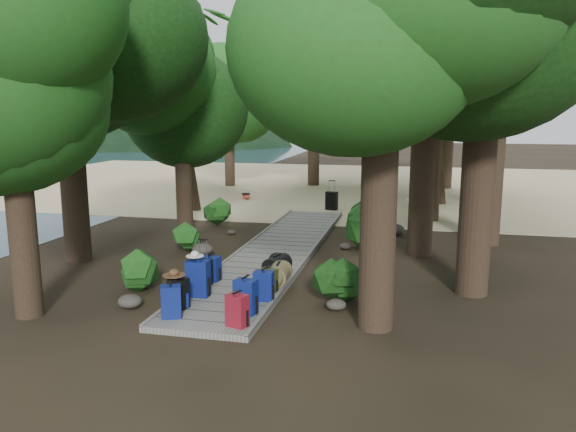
% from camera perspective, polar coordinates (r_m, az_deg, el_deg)
% --- Properties ---
extents(ground, '(120.00, 120.00, 0.00)m').
position_cam_1_polar(ground, '(14.49, -2.08, -4.78)').
color(ground, '#312518').
rests_on(ground, ground).
extents(sand_beach, '(40.00, 22.00, 0.02)m').
position_cam_1_polar(sand_beach, '(29.96, 5.87, 3.16)').
color(sand_beach, tan).
rests_on(sand_beach, ground).
extents(distant_hill, '(32.00, 16.00, 12.00)m').
position_cam_1_polar(distant_hill, '(75.50, -22.57, 6.83)').
color(distant_hill, black).
rests_on(distant_hill, ground).
extents(boardwalk, '(2.00, 12.00, 0.12)m').
position_cam_1_polar(boardwalk, '(15.41, -1.11, -3.61)').
color(boardwalk, gray).
rests_on(boardwalk, ground).
extents(backpack_left_a, '(0.43, 0.37, 0.67)m').
position_cam_1_polar(backpack_left_a, '(10.53, -11.79, -8.35)').
color(backpack_left_a, navy).
rests_on(backpack_left_a, boardwalk).
extents(backpack_left_b, '(0.40, 0.31, 0.65)m').
position_cam_1_polar(backpack_left_b, '(11.00, -11.06, -7.54)').
color(backpack_left_b, black).
rests_on(backpack_left_b, boardwalk).
extents(backpack_left_c, '(0.45, 0.33, 0.82)m').
position_cam_1_polar(backpack_left_c, '(11.61, -9.11, -6.07)').
color(backpack_left_c, navy).
rests_on(backpack_left_c, boardwalk).
extents(backpack_left_d, '(0.43, 0.33, 0.60)m').
position_cam_1_polar(backpack_left_d, '(12.65, -7.83, -5.17)').
color(backpack_left_d, navy).
rests_on(backpack_left_d, boardwalk).
extents(backpack_right_a, '(0.42, 0.35, 0.64)m').
position_cam_1_polar(backpack_right_a, '(9.97, -5.18, -9.37)').
color(backpack_right_a, maroon).
rests_on(backpack_right_a, boardwalk).
extents(backpack_right_b, '(0.44, 0.34, 0.72)m').
position_cam_1_polar(backpack_right_b, '(10.54, -4.32, -7.99)').
color(backpack_right_b, navy).
rests_on(backpack_right_b, boardwalk).
extents(backpack_right_c, '(0.39, 0.29, 0.66)m').
position_cam_1_polar(backpack_right_c, '(11.25, -2.50, -6.94)').
color(backpack_right_c, navy).
rests_on(backpack_right_c, boardwalk).
extents(backpack_right_d, '(0.41, 0.35, 0.54)m').
position_cam_1_polar(backpack_right_d, '(11.79, -2.01, -6.40)').
color(backpack_right_d, '#333E17').
rests_on(backpack_right_d, boardwalk).
extents(duffel_right_khaki, '(0.49, 0.70, 0.45)m').
position_cam_1_polar(duffel_right_khaki, '(12.29, -0.98, -5.91)').
color(duffel_right_khaki, olive).
rests_on(duffel_right_khaki, boardwalk).
extents(duffel_right_black, '(0.61, 0.78, 0.44)m').
position_cam_1_polar(duffel_right_black, '(13.01, -1.12, -5.00)').
color(duffel_right_black, black).
rests_on(duffel_right_black, boardwalk).
extents(suitcase_on_boardwalk, '(0.37, 0.23, 0.55)m').
position_cam_1_polar(suitcase_on_boardwalk, '(12.41, -8.56, -5.62)').
color(suitcase_on_boardwalk, black).
rests_on(suitcase_on_boardwalk, boardwalk).
extents(lone_suitcase_on_sand, '(0.49, 0.35, 0.71)m').
position_cam_1_polar(lone_suitcase_on_sand, '(22.17, 4.46, 1.55)').
color(lone_suitcase_on_sand, black).
rests_on(lone_suitcase_on_sand, sand_beach).
extents(hat_brown, '(0.43, 0.43, 0.13)m').
position_cam_1_polar(hat_brown, '(10.89, -11.52, -5.60)').
color(hat_brown, '#51351E').
rests_on(hat_brown, backpack_left_b).
extents(hat_white, '(0.36, 0.36, 0.12)m').
position_cam_1_polar(hat_white, '(11.54, -9.45, -3.76)').
color(hat_white, silver).
rests_on(hat_white, backpack_left_c).
extents(kayak, '(1.61, 2.90, 0.29)m').
position_cam_1_polar(kayak, '(25.19, -4.29, 2.15)').
color(kayak, red).
rests_on(kayak, sand_beach).
extents(sun_lounger, '(0.96, 2.08, 0.64)m').
position_cam_1_polar(sun_lounger, '(23.46, 12.97, 1.73)').
color(sun_lounger, silver).
rests_on(sun_lounger, sand_beach).
extents(tree_right_a, '(5.41, 5.41, 9.01)m').
position_cam_1_polar(tree_right_a, '(9.72, 9.60, 14.42)').
color(tree_right_a, black).
rests_on(tree_right_a, ground).
extents(tree_right_b, '(5.45, 5.45, 9.73)m').
position_cam_1_polar(tree_right_b, '(12.18, 19.42, 14.86)').
color(tree_right_b, black).
rests_on(tree_right_b, ground).
extents(tree_right_c, '(5.46, 5.46, 9.46)m').
position_cam_1_polar(tree_right_c, '(15.28, 13.92, 13.63)').
color(tree_right_c, black).
rests_on(tree_right_c, ground).
extents(tree_right_d, '(5.63, 5.63, 10.33)m').
position_cam_1_polar(tree_right_d, '(17.16, 20.55, 14.37)').
color(tree_right_d, black).
rests_on(tree_right_d, ground).
extents(tree_right_e, '(4.35, 4.35, 7.84)m').
position_cam_1_polar(tree_right_e, '(20.34, 14.78, 10.46)').
color(tree_right_e, black).
rests_on(tree_right_e, ground).
extents(tree_right_f, '(5.84, 5.84, 10.43)m').
position_cam_1_polar(tree_right_f, '(23.75, 20.23, 13.26)').
color(tree_right_f, black).
rests_on(tree_right_f, ground).
extents(tree_left_a, '(4.42, 4.42, 7.36)m').
position_cam_1_polar(tree_left_a, '(11.30, -26.17, 8.75)').
color(tree_left_a, black).
rests_on(tree_left_a, ground).
extents(tree_left_b, '(5.28, 5.28, 9.51)m').
position_cam_1_polar(tree_left_b, '(15.32, -21.63, 13.29)').
color(tree_left_b, black).
rests_on(tree_left_b, ground).
extents(tree_left_c, '(4.30, 4.30, 7.47)m').
position_cam_1_polar(tree_left_c, '(18.03, -10.77, 10.07)').
color(tree_left_c, black).
rests_on(tree_left_c, ground).
extents(tree_back_a, '(4.98, 4.98, 8.62)m').
position_cam_1_polar(tree_back_a, '(29.48, 2.67, 11.47)').
color(tree_back_a, black).
rests_on(tree_back_a, ground).
extents(tree_back_b, '(5.83, 5.83, 10.40)m').
position_cam_1_polar(tree_back_b, '(29.68, 8.79, 13.07)').
color(tree_back_b, black).
rests_on(tree_back_b, ground).
extents(tree_back_c, '(5.05, 5.05, 9.09)m').
position_cam_1_polar(tree_back_c, '(29.40, 16.08, 11.54)').
color(tree_back_c, black).
rests_on(tree_back_c, ground).
extents(tree_back_d, '(4.43, 4.43, 7.39)m').
position_cam_1_polar(tree_back_d, '(29.39, -6.03, 10.22)').
color(tree_back_d, black).
rests_on(tree_back_d, ground).
extents(palm_right_a, '(4.38, 4.38, 7.47)m').
position_cam_1_polar(palm_right_a, '(19.19, 10.71, 10.09)').
color(palm_right_a, '#134011').
rests_on(palm_right_a, ground).
extents(palm_right_b, '(4.33, 4.33, 8.36)m').
position_cam_1_polar(palm_right_b, '(24.41, 15.77, 10.98)').
color(palm_right_b, '#134011').
rests_on(palm_right_b, ground).
extents(palm_right_c, '(4.15, 4.15, 6.60)m').
position_cam_1_polar(palm_right_c, '(25.36, 10.84, 9.16)').
color(palm_right_c, '#134011').
rests_on(palm_right_c, ground).
extents(palm_left_a, '(4.66, 4.66, 7.42)m').
position_cam_1_polar(palm_left_a, '(22.06, -10.23, 10.07)').
color(palm_left_a, '#134011').
rests_on(palm_left_a, ground).
extents(rock_left_a, '(0.49, 0.44, 0.27)m').
position_cam_1_polar(rock_left_a, '(11.65, -15.76, -8.34)').
color(rock_left_a, '#4C473F').
rests_on(rock_left_a, ground).
extents(rock_left_b, '(0.34, 0.30, 0.18)m').
position_cam_1_polar(rock_left_b, '(14.01, -15.49, -5.31)').
color(rock_left_b, '#4C473F').
rests_on(rock_left_b, ground).
extents(rock_left_c, '(0.58, 0.52, 0.32)m').
position_cam_1_polar(rock_left_c, '(15.41, -8.68, -3.35)').
color(rock_left_c, '#4C473F').
rests_on(rock_left_c, ground).
extents(rock_left_d, '(0.26, 0.23, 0.14)m').
position_cam_1_polar(rock_left_d, '(17.85, -5.77, -1.66)').
color(rock_left_d, '#4C473F').
rests_on(rock_left_d, ground).
extents(rock_right_a, '(0.40, 0.36, 0.22)m').
position_cam_1_polar(rock_right_a, '(11.15, 4.90, -8.96)').
color(rock_right_a, '#4C473F').
rests_on(rock_right_a, ground).
extents(rock_right_b, '(0.47, 0.42, 0.26)m').
position_cam_1_polar(rock_right_b, '(12.44, 6.00, -6.80)').
color(rock_right_b, '#4C473F').
rests_on(rock_right_b, ground).
extents(rock_right_c, '(0.33, 0.30, 0.18)m').
position_cam_1_polar(rock_right_c, '(15.95, 5.83, -3.05)').
color(rock_right_c, '#4C473F').
rests_on(rock_right_c, ground).
extents(rock_right_d, '(0.64, 0.58, 0.35)m').
position_cam_1_polar(rock_right_d, '(18.00, 10.75, -1.34)').
color(rock_right_d, '#4C473F').
rests_on(rock_right_d, ground).
extents(shrub_left_a, '(0.94, 0.94, 0.85)m').
position_cam_1_polar(shrub_left_a, '(12.60, -14.86, -5.48)').
color(shrub_left_a, '#215018').
rests_on(shrub_left_a, ground).
extents(shrub_left_b, '(0.82, 0.82, 0.74)m').
position_cam_1_polar(shrub_left_b, '(15.70, -9.95, -2.34)').
color(shrub_left_b, '#215018').
rests_on(shrub_left_b, ground).
extents(shrub_left_c, '(1.02, 1.02, 0.92)m').
position_cam_1_polar(shrub_left_c, '(19.23, -6.96, 0.38)').
color(shrub_left_c, '#215018').
rests_on(shrub_left_c, ground).
extents(shrub_right_a, '(1.10, 1.10, 0.99)m').
position_cam_1_polar(shrub_right_a, '(11.49, 5.30, -6.35)').
color(shrub_right_a, '#215018').
rests_on(shrub_right_a, ground).
extents(shrub_right_b, '(1.45, 1.45, 1.31)m').
position_cam_1_polar(shrub_right_b, '(15.90, 8.38, -1.08)').
color(shrub_right_b, '#215018').
rests_on(shrub_right_b, ground).
extents(shrub_right_c, '(0.95, 0.95, 0.85)m').
position_cam_1_polar(shrub_right_c, '(18.93, 7.29, 0.11)').
color(shrub_right_c, '#215018').
rests_on(shrub_right_c, ground).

